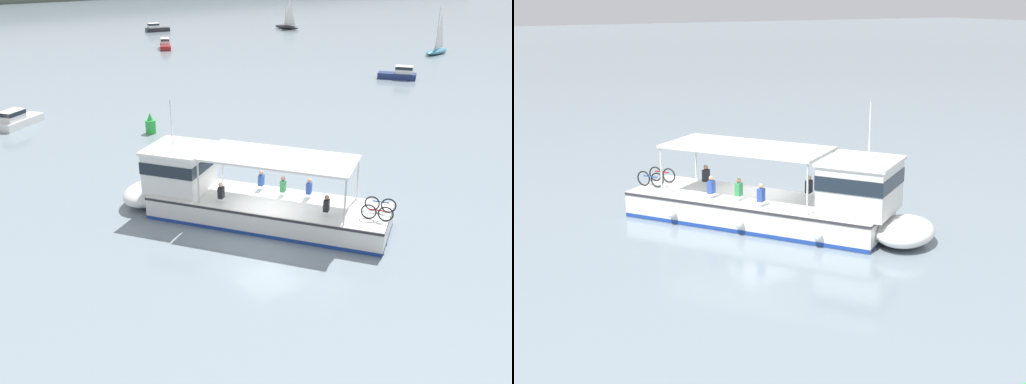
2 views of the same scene
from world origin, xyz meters
The scene contains 2 objects.
ground_plane centered at (0.00, 0.00, 0.00)m, with size 400.00×400.00×0.00m, color gray.
ferry_main centered at (-0.26, 2.09, 1.02)m, with size 9.70×12.25×5.32m.
Camera 2 is at (14.40, 25.49, 9.11)m, focal length 50.54 mm.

